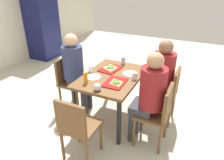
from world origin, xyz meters
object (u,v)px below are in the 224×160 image
chair_near_left (159,112)px  tray_red_far (110,69)px  pizza_slice_a (116,82)px  condiment_bottle (86,78)px  main_table (112,82)px  person_in_red (149,92)px  soda_can (123,60)px  plastic_cup_b (135,76)px  chair_near_right (168,92)px  tray_red_near (115,82)px  person_in_brown_jacket (160,75)px  paper_plate_center (93,77)px  plastic_cup_a (91,69)px  person_far_side (75,67)px  foil_bundle (97,87)px  drink_fridge (42,22)px  pizza_slice_b (110,67)px  paper_plate_near_edge (130,73)px  chair_left_end (77,126)px  chair_far_side (69,79)px

chair_near_left → tray_red_far: 1.04m
pizza_slice_a → condiment_bottle: 0.41m
main_table → person_in_red: person_in_red is taller
soda_can → tray_red_far: bearing=160.7°
main_table → soda_can: 0.50m
plastic_cup_b → chair_near_right: bearing=-60.3°
tray_red_near → person_in_brown_jacket: bearing=-46.3°
person_in_red → paper_plate_center: size_ratio=5.80×
soda_can → plastic_cup_a: bearing=148.1°
person_far_side → plastic_cup_b: size_ratio=12.76×
foil_bundle → drink_fridge: (2.24, 2.87, 0.16)m
paper_plate_center → pizza_slice_a: pizza_slice_a is taller
person_in_brown_jacket → tray_red_far: (-0.08, 0.75, -0.01)m
pizza_slice_b → plastic_cup_a: size_ratio=2.73×
tray_red_far → soda_can: size_ratio=2.95×
paper_plate_center → soda_can: bearing=-17.0°
drink_fridge → paper_plate_center: bearing=-126.2°
plastic_cup_b → tray_red_near: bearing=138.8°
chair_near_left → pizza_slice_b: (0.50, 0.91, 0.25)m
chair_near_right → person_in_red: person_in_red is taller
plastic_cup_b → pizza_slice_b: bearing=67.5°
paper_plate_near_edge → person_far_side: bearing=101.2°
chair_left_end → foil_bundle: chair_left_end is taller
plastic_cup_b → paper_plate_near_edge: bearing=40.1°
main_table → plastic_cup_a: plastic_cup_a is taller
person_far_side → pizza_slice_b: (0.22, -0.51, 0.00)m
paper_plate_near_edge → pizza_slice_b: 0.35m
chair_near_left → chair_left_end: 1.02m
plastic_cup_a → plastic_cup_b: size_ratio=1.00×
person_far_side → plastic_cup_a: person_far_side is taller
main_table → plastic_cup_b: plastic_cup_b is taller
main_table → tray_red_far: bearing=31.0°
chair_left_end → person_in_red: size_ratio=0.68×
main_table → paper_plate_near_edge: bearing=-52.1°
main_table → chair_near_right: size_ratio=1.30×
paper_plate_near_edge → plastic_cup_a: bearing=109.6°
chair_near_right → chair_far_side: same height
pizza_slice_a → pizza_slice_b: (0.43, 0.29, 0.00)m
tray_red_far → plastic_cup_b: 0.48m
chair_near_right → chair_left_end: 1.45m
chair_left_end → tray_red_far: chair_left_end is taller
chair_near_right → foil_bundle: 1.11m
soda_can → condiment_bottle: (-0.84, 0.20, 0.02)m
chair_left_end → plastic_cup_b: chair_left_end is taller
pizza_slice_b → plastic_cup_a: bearing=140.7°
chair_near_left → pizza_slice_b: size_ratio=3.17×
plastic_cup_a → condiment_bottle: 0.36m
chair_near_right → plastic_cup_b: size_ratio=8.66×
tray_red_near → tray_red_far: same height
chair_near_left → tray_red_near: 0.69m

